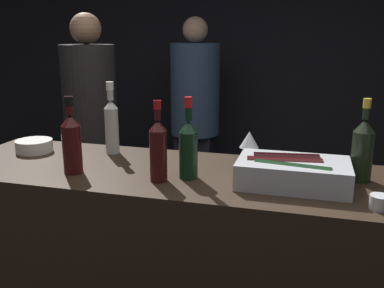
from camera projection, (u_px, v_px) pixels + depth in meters
The scene contains 13 objects.
wall_back_chalkboard at pixel (260, 64), 4.07m from camera, with size 6.40×0.06×2.80m.
bar_counter at pixel (190, 282), 2.02m from camera, with size 2.27×0.66×1.10m.
ice_bin_with_bottles at pixel (291, 171), 1.71m from camera, with size 0.44×0.27×0.12m.
bowl_white at pixel (34, 145), 2.20m from camera, with size 0.18×0.18×0.06m.
wine_glass at pixel (249, 141), 1.96m from camera, with size 0.09×0.09×0.16m.
candle_votive at pixel (380, 202), 1.48m from camera, with size 0.07×0.07×0.05m.
red_wine_bottle_tall at pixel (158, 148), 1.74m from camera, with size 0.07×0.07×0.34m.
red_wine_bottle_black_foil at pixel (72, 142), 1.84m from camera, with size 0.08×0.08×0.34m.
white_wine_bottle at pixel (112, 123), 2.14m from camera, with size 0.07×0.07×0.36m.
champagne_bottle at pixel (363, 148), 1.74m from camera, with size 0.09×0.09×0.34m.
red_wine_bottle_burgundy at pixel (188, 147), 1.77m from camera, with size 0.08×0.08×0.34m.
person_in_hoodie at pixel (195, 115), 3.67m from camera, with size 0.42×0.42×1.82m.
person_blond_tee at pixel (92, 130), 3.05m from camera, with size 0.37×0.37×1.83m.
Camera 1 is at (0.49, -1.39, 1.69)m, focal length 40.00 mm.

